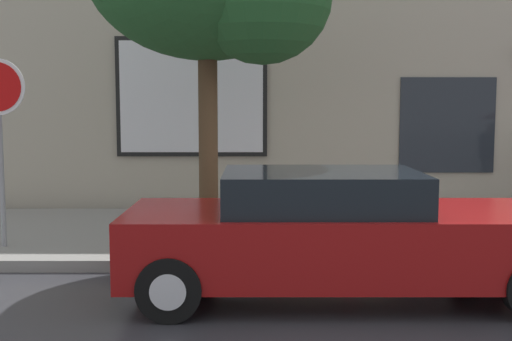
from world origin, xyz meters
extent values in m
plane|color=#333338|center=(0.00, 0.00, 0.00)|extent=(60.00, 60.00, 0.00)
cube|color=gray|center=(0.00, 3.00, 0.07)|extent=(20.00, 4.00, 0.15)
cube|color=#B2A893|center=(0.00, 5.50, 3.50)|extent=(20.00, 0.40, 7.00)
cube|color=black|center=(-2.09, 5.27, 2.23)|extent=(2.85, 0.06, 2.25)
cube|color=silver|center=(-2.09, 5.24, 2.23)|extent=(2.69, 0.03, 2.09)
cube|color=#262B33|center=(2.74, 5.28, 1.70)|extent=(1.80, 0.04, 1.80)
cube|color=maroon|center=(0.06, 0.00, 0.61)|extent=(4.64, 1.70, 0.71)
cube|color=black|center=(-0.18, 0.00, 1.17)|extent=(2.09, 1.50, 0.41)
cylinder|color=black|center=(1.83, 0.78, 0.32)|extent=(0.64, 0.22, 0.64)
cylinder|color=silver|center=(1.83, 0.78, 0.32)|extent=(0.35, 0.24, 0.35)
cylinder|color=black|center=(-1.72, 0.78, 0.32)|extent=(0.64, 0.22, 0.64)
cylinder|color=silver|center=(-1.72, 0.78, 0.32)|extent=(0.35, 0.24, 0.35)
cylinder|color=black|center=(-1.72, -0.78, 0.32)|extent=(0.64, 0.22, 0.64)
cylinder|color=silver|center=(-1.72, -0.78, 0.32)|extent=(0.35, 0.24, 0.35)
cylinder|color=white|center=(0.36, 1.51, 0.46)|extent=(0.22, 0.22, 0.62)
sphere|color=#BBBBB7|center=(0.36, 1.51, 0.77)|extent=(0.23, 0.23, 0.23)
cylinder|color=#BBBBB7|center=(0.36, 1.35, 0.49)|extent=(0.09, 0.12, 0.09)
cylinder|color=#BBBBB7|center=(0.36, 1.67, 0.49)|extent=(0.09, 0.12, 0.09)
cylinder|color=white|center=(0.36, 1.51, 0.18)|extent=(0.30, 0.30, 0.06)
cylinder|color=#4C3823|center=(-1.53, 1.84, 1.57)|extent=(0.26, 0.26, 2.85)
camera|label=1|loc=(-0.88, -6.73, 2.09)|focal=44.50mm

